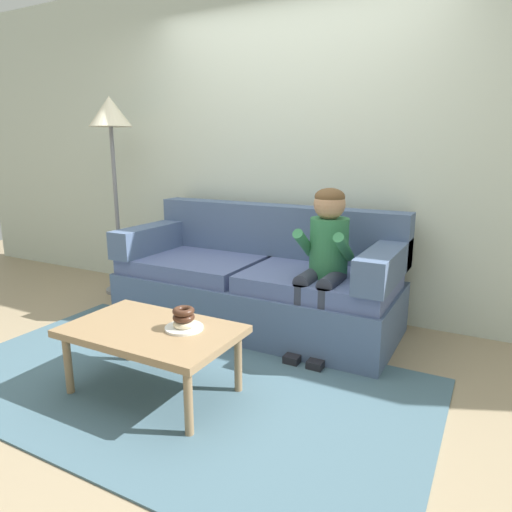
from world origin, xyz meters
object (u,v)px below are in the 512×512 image
object	(u,v)px
donut	(184,324)
floor_lamp	(111,129)
toy_controller	(157,349)
couch	(258,282)
person_child	(325,254)
coffee_table	(152,335)

from	to	relation	value
donut	floor_lamp	world-z (taller)	floor_lamp
toy_controller	couch	bearing A→B (deg)	43.27
couch	toy_controller	world-z (taller)	couch
floor_lamp	couch	bearing A→B (deg)	-3.96
toy_controller	person_child	bearing A→B (deg)	9.09
person_child	couch	bearing A→B (deg)	161.55
person_child	floor_lamp	bearing A→B (deg)	171.81
donut	floor_lamp	distance (m)	2.39
donut	toy_controller	size ratio (longest dim) A/B	0.53
coffee_table	floor_lamp	world-z (taller)	floor_lamp
donut	toy_controller	bearing A→B (deg)	145.49
donut	floor_lamp	size ratio (longest dim) A/B	0.07
coffee_table	toy_controller	size ratio (longest dim) A/B	4.18
donut	toy_controller	distance (m)	0.74
coffee_table	person_child	bearing A→B (deg)	58.64
couch	coffee_table	size ratio (longest dim) A/B	2.27
coffee_table	person_child	size ratio (longest dim) A/B	0.86
couch	person_child	distance (m)	0.72
couch	donut	xyz separation A→B (m)	(0.16, -1.15, 0.09)
floor_lamp	toy_controller	bearing A→B (deg)	-37.34
couch	person_child	size ratio (longest dim) A/B	1.95
coffee_table	toy_controller	xyz separation A→B (m)	(-0.34, 0.42, -0.33)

